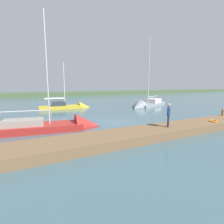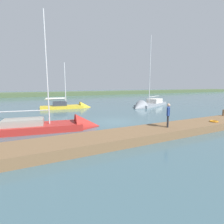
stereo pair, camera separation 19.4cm
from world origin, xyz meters
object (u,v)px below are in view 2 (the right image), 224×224
Objects in this scene: mooring_post_near at (224,113)px; person_on_dock at (168,113)px; life_ring_buoy at (214,121)px; sailboat_outer_mooring at (147,106)px; sailboat_inner_slip at (70,107)px; sailboat_far_right at (57,128)px.

mooring_post_near is 0.36× the size of person_on_dock.
mooring_post_near is at bearing -158.58° from life_ring_buoy.
life_ring_buoy is 0.38× the size of person_on_dock.
sailboat_outer_mooring is (-4.26, -14.34, -0.43)m from life_ring_buoy.
mooring_post_near is 3.89m from life_ring_buoy.
sailboat_inner_slip reaches higher than person_on_dock.
sailboat_far_right is (15.42, -4.12, -0.77)m from mooring_post_near.
sailboat_inner_slip is 13.21m from sailboat_far_right.
person_on_dock is at bearing -4.37° from life_ring_buoy.
life_ring_buoy is at bearing 47.28° from sailboat_outer_mooring.
person_on_dock reaches higher than life_ring_buoy.
sailboat_far_right is (11.80, -5.54, -0.50)m from life_ring_buoy.
sailboat_far_right is at bearing -101.31° from sailboat_inner_slip.
mooring_post_near is at bearing 52.34° from person_on_dock.
life_ring_buoy is 19.71m from sailboat_inner_slip.
person_on_dock is at bearing -27.82° from sailboat_far_right.
sailboat_outer_mooring is (-0.64, -12.92, -0.69)m from mooring_post_near.
mooring_post_near is at bearing -49.21° from sailboat_inner_slip.
mooring_post_near is 0.05× the size of sailboat_outer_mooring.
sailboat_outer_mooring is at bearing 102.32° from person_on_dock.
life_ring_buoy is at bearing 40.82° from person_on_dock.
sailboat_inner_slip is at bearing -43.64° from sailboat_outer_mooring.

